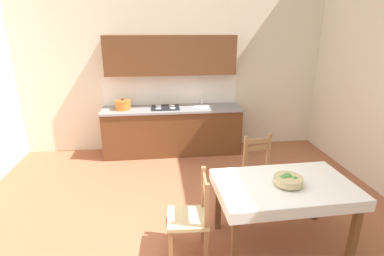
# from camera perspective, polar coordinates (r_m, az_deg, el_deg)

# --- Properties ---
(ground_plane) EXTENTS (6.35, 6.53, 0.10)m
(ground_plane) POSITION_cam_1_polar(r_m,az_deg,el_deg) (3.68, -0.06, -21.69)
(ground_plane) COLOR #A86042
(wall_back) EXTENTS (6.35, 0.12, 4.08)m
(wall_back) POSITION_cam_1_polar(r_m,az_deg,el_deg) (5.82, -3.66, 15.78)
(wall_back) COLOR silver
(wall_back) RESTS_ON ground_plane
(kitchen_cabinetry) EXTENTS (2.60, 0.63, 2.20)m
(kitchen_cabinetry) POSITION_cam_1_polar(r_m,az_deg,el_deg) (5.68, -3.87, 3.55)
(kitchen_cabinetry) COLOR brown
(kitchen_cabinetry) RESTS_ON ground_plane
(dining_table) EXTENTS (1.49, 0.95, 0.75)m
(dining_table) POSITION_cam_1_polar(r_m,az_deg,el_deg) (3.45, 17.08, -11.87)
(dining_table) COLOR brown
(dining_table) RESTS_ON ground_plane
(dining_chair_kitchen_side) EXTENTS (0.48, 0.48, 0.93)m
(dining_chair_kitchen_side) POSITION_cam_1_polar(r_m,az_deg,el_deg) (4.27, 12.95, -8.12)
(dining_chair_kitchen_side) COLOR #D1BC89
(dining_chair_kitchen_side) RESTS_ON ground_plane
(dining_chair_tv_side) EXTENTS (0.45, 0.45, 0.93)m
(dining_chair_tv_side) POSITION_cam_1_polar(r_m,az_deg,el_deg) (3.27, -0.08, -16.59)
(dining_chair_tv_side) COLOR #D1BC89
(dining_chair_tv_side) RESTS_ON ground_plane
(fruit_bowl) EXTENTS (0.30, 0.30, 0.12)m
(fruit_bowl) POSITION_cam_1_polar(r_m,az_deg,el_deg) (3.33, 17.84, -9.42)
(fruit_bowl) COLOR tan
(fruit_bowl) RESTS_ON dining_table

